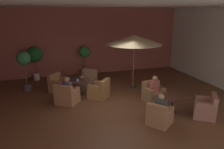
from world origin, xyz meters
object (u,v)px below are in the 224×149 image
Objects in this scene: patio_umbrella_tall_red at (134,40)px; potted_tree_mid_right at (35,56)px; potted_tree_left_corner at (24,64)px; patron_with_friend at (67,86)px; armchair_front_left_north at (100,91)px; potted_tree_mid_left at (85,57)px; armchair_front_right_east at (160,116)px; armchair_front_right_south at (206,109)px; armchair_front_right_north at (153,94)px; armchair_front_left_east at (88,81)px; armchair_front_left_west at (67,96)px; patron_blue_shirt at (154,85)px; cafe_table_front_right at (173,99)px; armchair_front_left_south at (59,85)px; iced_drink_cup at (78,80)px; open_laptop at (77,80)px; patron_by_window at (161,104)px; cafe_table_front_left at (78,84)px.

potted_tree_mid_right is (-4.69, 2.75, -1.03)m from patio_umbrella_tall_red.
patron_with_friend is at bearing -50.01° from potted_tree_left_corner.
potted_tree_mid_left is at bearing 90.44° from armchair_front_left_north.
armchair_front_right_south is at bearing 0.29° from armchair_front_right_east.
armchair_front_right_south is at bearing -58.52° from armchair_front_right_north.
armchair_front_left_east is 0.92× the size of armchair_front_left_west.
patron_blue_shirt reaches higher than armchair_front_left_east.
armchair_front_left_north is 1.40× the size of cafe_table_front_right.
potted_tree_left_corner is (-1.49, 0.55, 0.99)m from armchair_front_left_south.
patron_with_friend is 0.97m from iced_drink_cup.
armchair_front_left_west is at bearing -110.81° from potted_tree_mid_left.
patron_with_friend is 1.01m from open_laptop.
cafe_table_front_right is 4.21m from iced_drink_cup.
patron_by_window reaches higher than armchair_front_right_north.
cafe_table_front_left is at bearing 54.91° from patron_with_friend.
armchair_front_right_north is 0.34× the size of patio_umbrella_tall_red.
patron_by_window reaches higher than armchair_front_left_south.
armchair_front_right_north is 0.47× the size of potted_tree_mid_right.
patron_by_window is 4.21m from open_laptop.
patron_with_friend reaches higher than patron_by_window.
potted_tree_mid_left reaches higher than iced_drink_cup.
iced_drink_cup is (2.29, -1.28, -0.61)m from potted_tree_left_corner.
potted_tree_mid_left reaches higher than armchair_front_right_north.
iced_drink_cup is at bearing -176.00° from patio_umbrella_tall_red.
armchair_front_left_east is at bearing 123.88° from cafe_table_front_right.
cafe_table_front_right is 0.44× the size of potted_tree_mid_left.
potted_tree_left_corner reaches higher than armchair_front_left_south.
potted_tree_mid_left is at bearing -1.04° from potted_tree_mid_right.
cafe_table_front_left is 1.08m from armchair_front_left_south.
potted_tree_mid_left is (1.41, 3.72, 0.86)m from armchair_front_left_west.
patron_blue_shirt is 3.63m from patron_with_friend.
iced_drink_cup is at bearing -42.17° from armchair_front_left_south.
cafe_table_front_left is 3.42m from patron_blue_shirt.
potted_tree_mid_right is at bearing 127.70° from armchair_front_left_north.
cafe_table_front_left is 1.08m from armchair_front_left_north.
patron_by_window is at bearing -77.47° from potted_tree_mid_left.
armchair_front_right_east is 2.00m from patron_blue_shirt.
armchair_front_right_south reaches higher than iced_drink_cup.
armchair_front_right_north is at bearing 68.77° from patron_by_window.
iced_drink_cup is at bearing 54.95° from armchair_front_left_west.
cafe_table_front_left is 4.16m from armchair_front_right_east.
armchair_front_right_east is at bearing -64.62° from armchair_front_left_north.
potted_tree_mid_left is at bearing 112.12° from cafe_table_front_right.
cafe_table_front_left is 0.90× the size of cafe_table_front_right.
armchair_front_left_west reaches higher than armchair_front_right_south.
armchair_front_left_south is at bearing 147.77° from armchair_front_right_north.
armchair_front_right_east is 1.51× the size of patron_with_friend.
potted_tree_mid_left is (0.80, 2.85, 0.70)m from cafe_table_front_left.
patron_blue_shirt reaches higher than patron_with_friend.
potted_tree_mid_right is (-2.74, 0.05, 0.19)m from potted_tree_mid_left.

